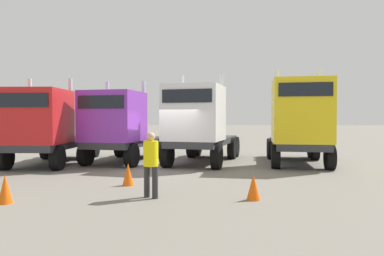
# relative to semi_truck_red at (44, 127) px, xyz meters

# --- Properties ---
(ground) EXTENTS (200.00, 200.00, 0.00)m
(ground) POSITION_rel_semi_truck_red_xyz_m (5.63, -1.00, -1.77)
(ground) COLOR slate
(semi_truck_red) EXTENTS (2.57, 6.37, 3.97)m
(semi_truck_red) POSITION_rel_semi_truck_red_xyz_m (0.00, 0.00, 0.00)
(semi_truck_red) COLOR #333338
(semi_truck_red) RESTS_ON ground
(semi_truck_purple) EXTENTS (3.63, 6.47, 3.95)m
(semi_truck_purple) POSITION_rel_semi_truck_red_xyz_m (3.13, 1.12, -0.00)
(semi_truck_purple) COLOR #333338
(semi_truck_purple) RESTS_ON ground
(semi_truck_white) EXTENTS (3.97, 6.80, 4.17)m
(semi_truck_white) POSITION_rel_semi_truck_red_xyz_m (6.88, 0.71, 0.09)
(semi_truck_white) COLOR #333338
(semi_truck_white) RESTS_ON ground
(semi_truck_yellow) EXTENTS (3.31, 6.20, 4.41)m
(semi_truck_yellow) POSITION_rel_semi_truck_red_xyz_m (11.40, 0.40, 0.20)
(semi_truck_yellow) COLOR #333338
(semi_truck_yellow) RESTS_ON ground
(visitor_in_hivis) EXTENTS (0.55, 0.55, 1.76)m
(visitor_in_hivis) POSITION_rel_semi_truck_red_xyz_m (5.68, -6.24, -0.75)
(visitor_in_hivis) COLOR #2C2C2C
(visitor_in_hivis) RESTS_ON ground
(traffic_cone_near) EXTENTS (0.36, 0.36, 0.74)m
(traffic_cone_near) POSITION_rel_semi_truck_red_xyz_m (2.13, -6.99, -1.40)
(traffic_cone_near) COLOR #F2590C
(traffic_cone_near) RESTS_ON ground
(traffic_cone_mid) EXTENTS (0.36, 0.36, 0.68)m
(traffic_cone_mid) POSITION_rel_semi_truck_red_xyz_m (8.39, -6.41, -1.43)
(traffic_cone_mid) COLOR #F2590C
(traffic_cone_mid) RESTS_ON ground
(traffic_cone_far) EXTENTS (0.36, 0.36, 0.71)m
(traffic_cone_far) POSITION_rel_semi_truck_red_xyz_m (4.70, -4.48, -1.41)
(traffic_cone_far) COLOR #F2590C
(traffic_cone_far) RESTS_ON ground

